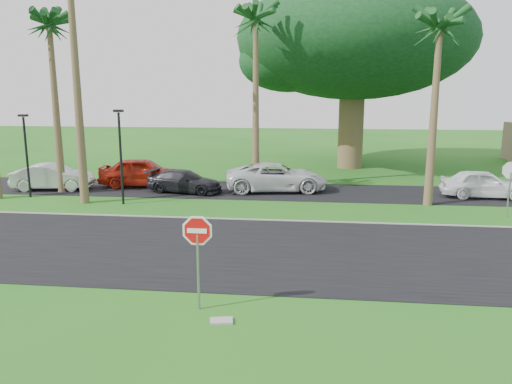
{
  "coord_description": "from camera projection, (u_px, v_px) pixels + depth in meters",
  "views": [
    {
      "loc": [
        3.34,
        -14.77,
        5.54
      ],
      "look_at": [
        1.24,
        3.43,
        1.8
      ],
      "focal_mm": 35.0,
      "sensor_mm": 36.0,
      "label": 1
    }
  ],
  "objects": [
    {
      "name": "palm_center",
      "position": [
        256.0,
        24.0,
        27.65
      ],
      "size": [
        5.0,
        5.0,
        10.5
      ],
      "color": "brown",
      "rests_on": "ground"
    },
    {
      "name": "palm_left_mid",
      "position": [
        50.0,
        29.0,
        26.01
      ],
      "size": [
        5.0,
        5.0,
        10.0
      ],
      "color": "brown",
      "rests_on": "ground"
    },
    {
      "name": "car_minivan",
      "position": [
        277.0,
        177.0,
        27.8
      ],
      "size": [
        5.98,
        3.47,
        1.57
      ],
      "primitive_type": "imported",
      "rotation": [
        0.0,
        0.0,
        1.73
      ],
      "color": "silver",
      "rests_on": "ground"
    },
    {
      "name": "canopy_tree",
      "position": [
        354.0,
        41.0,
        34.81
      ],
      "size": [
        16.5,
        16.5,
        13.12
      ],
      "color": "brown",
      "rests_on": "ground"
    },
    {
      "name": "stop_sign_near",
      "position": [
        198.0,
        243.0,
        12.53
      ],
      "size": [
        1.05,
        0.07,
        2.62
      ],
      "color": "gray",
      "rests_on": "ground"
    },
    {
      "name": "streetlight_left",
      "position": [
        26.0,
        150.0,
        25.9
      ],
      "size": [
        0.45,
        0.25,
        4.34
      ],
      "color": "black",
      "rests_on": "ground"
    },
    {
      "name": "car_silver",
      "position": [
        53.0,
        177.0,
        28.17
      ],
      "size": [
        4.58,
        2.14,
        1.45
      ],
      "primitive_type": "imported",
      "rotation": [
        0.0,
        0.0,
        1.71
      ],
      "color": "silver",
      "rests_on": "ground"
    },
    {
      "name": "stop_sign_far",
      "position": [
        510.0,
        178.0,
        21.94
      ],
      "size": [
        1.05,
        0.07,
        2.62
      ],
      "rotation": [
        0.0,
        0.0,
        3.14
      ],
      "color": "gray",
      "rests_on": "ground"
    },
    {
      "name": "car_dark",
      "position": [
        185.0,
        182.0,
        27.46
      ],
      "size": [
        4.41,
        2.38,
        1.22
      ],
      "primitive_type": "imported",
      "rotation": [
        0.0,
        0.0,
        1.4
      ],
      "color": "black",
      "rests_on": "ground"
    },
    {
      "name": "curb",
      "position": [
        235.0,
        219.0,
        21.74
      ],
      "size": [
        120.0,
        0.12,
        0.06
      ],
      "primitive_type": "cube",
      "color": "gray",
      "rests_on": "ground"
    },
    {
      "name": "road",
      "position": [
        217.0,
        248.0,
        17.8
      ],
      "size": [
        120.0,
        8.0,
        0.02
      ],
      "primitive_type": "cube",
      "color": "black",
      "rests_on": "ground"
    },
    {
      "name": "car_pickup",
      "position": [
        484.0,
        184.0,
        26.06
      ],
      "size": [
        4.34,
        1.9,
        1.45
      ],
      "primitive_type": "imported",
      "rotation": [
        0.0,
        0.0,
        1.53
      ],
      "color": "white",
      "rests_on": "ground"
    },
    {
      "name": "streetlight_right",
      "position": [
        121.0,
        151.0,
        24.28
      ],
      "size": [
        0.45,
        0.25,
        4.64
      ],
      "color": "black",
      "rests_on": "ground"
    },
    {
      "name": "palm_right_near",
      "position": [
        440.0,
        32.0,
        22.94
      ],
      "size": [
        5.0,
        5.0,
        9.5
      ],
      "color": "brown",
      "rests_on": "ground"
    },
    {
      "name": "parking_strip",
      "position": [
        253.0,
        191.0,
        28.02
      ],
      "size": [
        120.0,
        5.0,
        0.02
      ],
      "primitive_type": "cube",
      "color": "black",
      "rests_on": "ground"
    },
    {
      "name": "utility_slab",
      "position": [
        221.0,
        321.0,
        12.14
      ],
      "size": [
        0.61,
        0.45,
        0.06
      ],
      "primitive_type": "cube",
      "rotation": [
        0.0,
        0.0,
        0.19
      ],
      "color": "gray",
      "rests_on": "ground"
    },
    {
      "name": "car_red",
      "position": [
        143.0,
        172.0,
        29.1
      ],
      "size": [
        5.14,
        2.55,
        1.68
      ],
      "primitive_type": "imported",
      "rotation": [
        0.0,
        0.0,
        1.69
      ],
      "color": "maroon",
      "rests_on": "ground"
    },
    {
      "name": "ground",
      "position": [
        205.0,
        268.0,
        15.86
      ],
      "size": [
        120.0,
        120.0,
        0.0
      ],
      "primitive_type": "plane",
      "color": "#195916",
      "rests_on": "ground"
    }
  ]
}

